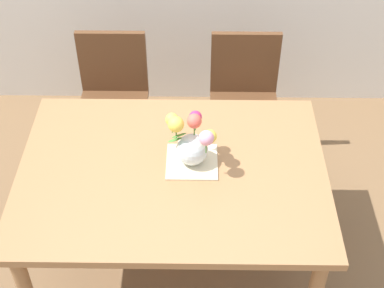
% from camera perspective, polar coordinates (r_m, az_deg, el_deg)
% --- Properties ---
extents(ground_plane, '(12.00, 12.00, 0.00)m').
position_cam_1_polar(ground_plane, '(3.30, -1.68, -11.80)').
color(ground_plane, brown).
extents(dining_table, '(1.48, 1.09, 0.75)m').
position_cam_1_polar(dining_table, '(2.79, -1.95, -3.80)').
color(dining_table, '#9E7047').
rests_on(dining_table, ground_plane).
extents(chair_left, '(0.42, 0.42, 0.90)m').
position_cam_1_polar(chair_left, '(3.59, -7.88, 4.93)').
color(chair_left, brown).
rests_on(chair_left, ground_plane).
extents(chair_right, '(0.42, 0.42, 0.90)m').
position_cam_1_polar(chair_right, '(3.56, 5.24, 4.85)').
color(chair_right, brown).
rests_on(chair_right, ground_plane).
extents(placemat, '(0.25, 0.25, 0.01)m').
position_cam_1_polar(placemat, '(2.76, 0.00, -1.78)').
color(placemat, beige).
rests_on(placemat, dining_table).
extents(flower_vase, '(0.24, 0.22, 0.27)m').
position_cam_1_polar(flower_vase, '(2.68, -0.01, 0.22)').
color(flower_vase, silver).
rests_on(flower_vase, placemat).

